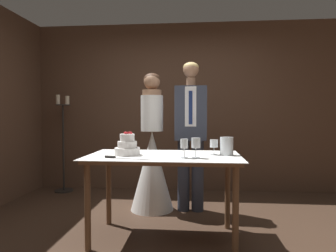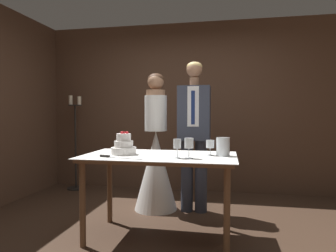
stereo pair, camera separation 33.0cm
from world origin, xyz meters
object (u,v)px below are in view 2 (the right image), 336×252
(cake_table, at_px, (159,165))
(hurricane_candle, at_px, (223,147))
(groom, at_px, (194,130))
(wine_glass_near, at_px, (177,145))
(wine_glass_middle, at_px, (189,144))
(wine_glass_far, at_px, (210,145))
(tiered_cake, at_px, (124,146))
(candle_stand, at_px, (75,145))
(bride, at_px, (156,160))
(cake_knife, at_px, (113,157))

(cake_table, xyz_separation_m, hurricane_candle, (0.60, 0.06, 0.18))
(groom, bearing_deg, wine_glass_near, -92.21)
(wine_glass_middle, height_order, wine_glass_far, wine_glass_middle)
(wine_glass_middle, xyz_separation_m, wine_glass_far, (0.18, 0.23, -0.03))
(tiered_cake, distance_m, wine_glass_middle, 0.68)
(tiered_cake, bearing_deg, wine_glass_near, -14.95)
(cake_table, height_order, tiered_cake, tiered_cake)
(wine_glass_far, bearing_deg, candle_stand, 145.22)
(wine_glass_middle, bearing_deg, wine_glass_far, 53.01)
(cake_table, distance_m, wine_glass_middle, 0.41)
(tiered_cake, bearing_deg, candle_stand, 130.41)
(cake_table, xyz_separation_m, wine_glass_far, (0.48, 0.07, 0.19))
(wine_glass_middle, bearing_deg, tiered_cake, 168.01)
(wine_glass_near, xyz_separation_m, hurricane_candle, (0.40, 0.23, -0.04))
(hurricane_candle, relative_size, bride, 0.10)
(cake_knife, height_order, wine_glass_middle, wine_glass_middle)
(bride, height_order, groom, groom)
(cake_table, relative_size, hurricane_candle, 8.42)
(cake_table, distance_m, bride, 0.91)
(wine_glass_middle, distance_m, candle_stand, 2.74)
(cake_knife, relative_size, bride, 0.25)
(cake_table, distance_m, wine_glass_far, 0.52)
(tiered_cake, height_order, candle_stand, candle_stand)
(wine_glass_near, height_order, groom, groom)
(wine_glass_middle, relative_size, groom, 0.10)
(hurricane_candle, bearing_deg, candle_stand, 146.49)
(tiered_cake, xyz_separation_m, hurricane_candle, (0.96, 0.08, 0.00))
(tiered_cake, bearing_deg, groom, 56.25)
(wine_glass_far, relative_size, candle_stand, 0.10)
(cake_table, height_order, cake_knife, cake_knife)
(hurricane_candle, bearing_deg, cake_knife, -162.29)
(cake_knife, height_order, wine_glass_far, wine_glass_far)
(cake_table, bearing_deg, wine_glass_middle, -28.03)
(cake_knife, distance_m, wine_glass_far, 0.92)
(wine_glass_far, bearing_deg, cake_table, -171.87)
(wine_glass_far, bearing_deg, wine_glass_near, -139.31)
(cake_table, height_order, wine_glass_near, wine_glass_near)
(tiered_cake, distance_m, hurricane_candle, 0.96)
(cake_table, xyz_separation_m, wine_glass_near, (0.20, -0.17, 0.21))
(hurricane_candle, bearing_deg, bride, 136.32)
(cake_table, relative_size, groom, 0.79)
(hurricane_candle, xyz_separation_m, candle_stand, (-2.36, 1.56, -0.19))
(wine_glass_middle, bearing_deg, cake_knife, -172.63)
(cake_table, height_order, wine_glass_far, wine_glass_far)
(cake_knife, relative_size, wine_glass_middle, 2.36)
(cake_table, relative_size, wine_glass_near, 8.43)
(candle_stand, bearing_deg, bride, -26.49)
(hurricane_candle, relative_size, candle_stand, 0.12)
(wine_glass_middle, xyz_separation_m, hurricane_candle, (0.30, 0.22, -0.04))
(wine_glass_far, bearing_deg, bride, 132.20)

